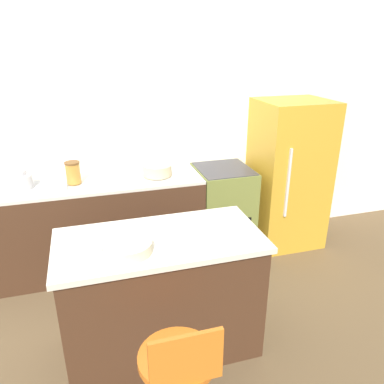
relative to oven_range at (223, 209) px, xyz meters
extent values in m
plane|color=brown|center=(-1.06, -0.32, -0.47)|extent=(14.00, 14.00, 0.00)
cube|color=white|center=(-1.06, 0.33, 0.83)|extent=(8.00, 0.06, 2.60)
cube|color=#422819|center=(-1.39, 0.00, -0.02)|extent=(2.19, 0.60, 0.90)
cube|color=beige|center=(-1.39, 0.00, 0.45)|extent=(2.19, 0.60, 0.03)
cube|color=#9EA3A8|center=(-1.77, 0.00, 0.47)|extent=(0.44, 0.33, 0.01)
cube|color=#422819|center=(-0.94, -1.24, -0.02)|extent=(1.35, 0.65, 0.89)
cube|color=beige|center=(-0.94, -1.24, 0.44)|extent=(1.41, 0.70, 0.04)
cube|color=olive|center=(0.00, 0.00, 0.00)|extent=(0.57, 0.60, 0.93)
cube|color=black|center=(0.00, -0.31, -0.14)|extent=(0.40, 0.01, 0.33)
cube|color=#333338|center=(0.00, 0.00, 0.47)|extent=(0.54, 0.57, 0.01)
cube|color=gold|center=(0.75, -0.03, 0.34)|extent=(0.73, 0.66, 1.61)
cube|color=silver|center=(0.55, -0.37, 0.38)|extent=(0.02, 0.02, 0.72)
cylinder|color=orange|center=(-1.00, -1.96, 0.12)|extent=(0.43, 0.43, 0.04)
cube|color=orange|center=(-1.00, -2.14, 0.29)|extent=(0.37, 0.02, 0.30)
cylinder|color=silver|center=(-1.94, -0.01, 0.53)|extent=(0.20, 0.20, 0.12)
sphere|color=silver|center=(-1.94, -0.01, 0.63)|extent=(0.11, 0.11, 0.11)
cylinder|color=#C1B28E|center=(-0.71, -0.01, 0.52)|extent=(0.28, 0.28, 0.11)
cylinder|color=#B77F33|center=(-1.49, -0.01, 0.56)|extent=(0.13, 0.13, 0.19)
cylinder|color=brown|center=(-1.49, -0.01, 0.67)|extent=(0.14, 0.14, 0.02)
cylinder|color=beige|center=(-1.17, -1.36, 0.50)|extent=(0.32, 0.32, 0.07)
camera|label=1|loc=(-1.35, -3.45, 1.71)|focal=35.00mm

